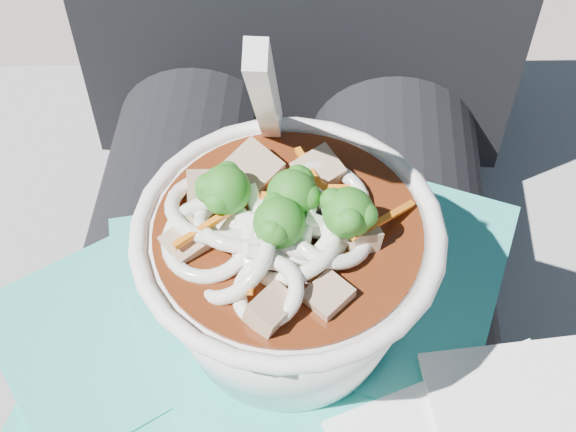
# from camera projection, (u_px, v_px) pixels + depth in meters

# --- Properties ---
(stone_ledge) EXTENTS (1.04, 0.58, 0.46)m
(stone_ledge) POSITION_uv_depth(u_px,v_px,m) (290.00, 385.00, 0.85)
(stone_ledge) COLOR gray
(stone_ledge) RESTS_ON ground
(lap) EXTENTS (0.30, 0.48, 0.14)m
(lap) POSITION_uv_depth(u_px,v_px,m) (277.00, 384.00, 0.53)
(lap) COLOR black
(lap) RESTS_ON stone_ledge
(person_body) EXTENTS (0.34, 0.94, 1.00)m
(person_body) POSITION_uv_depth(u_px,v_px,m) (286.00, 249.00, 0.56)
(person_body) COLOR black
(person_body) RESTS_ON ground
(plastic_bag) EXTENTS (0.33, 0.36, 0.01)m
(plastic_bag) POSITION_uv_depth(u_px,v_px,m) (266.00, 343.00, 0.46)
(plastic_bag) COLOR #2AAFA5
(plastic_bag) RESTS_ON lap
(udon_bowl) EXTENTS (0.19, 0.19, 0.20)m
(udon_bowl) POSITION_uv_depth(u_px,v_px,m) (287.00, 264.00, 0.42)
(udon_bowl) COLOR white
(udon_bowl) RESTS_ON plastic_bag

